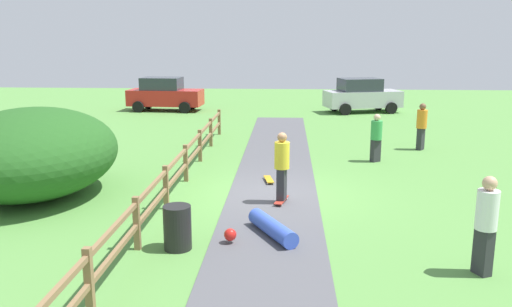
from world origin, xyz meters
name	(u,v)px	position (x,y,z in m)	size (l,w,h in m)	color
ground_plane	(273,195)	(0.00, 0.00, 0.00)	(60.00, 60.00, 0.00)	#568E42
asphalt_path	(273,195)	(0.00, 0.00, 0.01)	(2.40, 28.00, 0.02)	#515156
wooden_fence	(177,170)	(-2.60, 0.00, 0.67)	(0.12, 18.12, 1.10)	olive
bush_large	(32,153)	(-6.36, -0.39, 1.18)	(4.31, 5.18, 2.36)	#23561E
trash_bin	(177,228)	(-1.80, -3.78, 0.45)	(0.56, 0.56, 0.90)	black
skater_riding	(282,164)	(0.24, -0.67, 1.04)	(0.46, 0.82, 1.82)	#B23326
skater_fallen	(269,228)	(0.01, -3.04, 0.20)	(1.54, 1.67, 0.36)	blue
skateboard_loose	(269,179)	(-0.16, 1.32, 0.09)	(0.35, 0.82, 0.08)	#BF8C19
bystander_white	(486,221)	(3.88, -4.60, 1.01)	(0.50, 0.50, 1.82)	#2D2D33
bystander_orange	(422,124)	(5.40, 6.26, 0.98)	(0.53, 0.53, 1.76)	#2D2D33
bystander_green	(376,136)	(3.39, 4.17, 0.90)	(0.53, 0.53, 1.64)	#2D2D33
parked_car_silver	(362,95)	(4.56, 16.43, 0.96)	(4.49, 2.78, 1.92)	#B7B7BC
parked_car_red	(165,94)	(-6.72, 16.45, 0.96)	(4.30, 2.21, 1.92)	red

